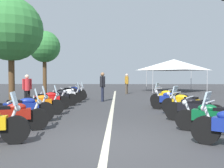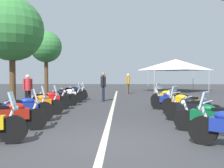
# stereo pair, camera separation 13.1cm
# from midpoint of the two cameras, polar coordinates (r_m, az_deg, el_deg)

# --- Properties ---
(ground_plane) EXTENTS (80.00, 80.00, 0.00)m
(ground_plane) POSITION_cam_midpoint_polar(r_m,az_deg,el_deg) (5.90, -1.33, -13.63)
(ground_plane) COLOR #38383A
(lane_centre_stripe) EXTENTS (26.31, 0.16, 0.01)m
(lane_centre_stripe) POSITION_cam_midpoint_polar(r_m,az_deg,el_deg) (12.02, 0.43, -5.59)
(lane_centre_stripe) COLOR beige
(lane_centre_stripe) RESTS_ON ground_plane
(motorcycle_left_row_1) EXTENTS (0.91, 2.07, 1.21)m
(motorcycle_left_row_1) POSITION_cam_midpoint_polar(r_m,az_deg,el_deg) (7.58, -22.10, -6.67)
(motorcycle_left_row_1) COLOR black
(motorcycle_left_row_1) RESTS_ON ground_plane
(motorcycle_left_row_2) EXTENTS (0.79, 2.15, 1.23)m
(motorcycle_left_row_2) POSITION_cam_midpoint_polar(r_m,az_deg,el_deg) (8.92, -19.63, -5.27)
(motorcycle_left_row_2) COLOR black
(motorcycle_left_row_2) RESTS_ON ground_plane
(motorcycle_left_row_3) EXTENTS (0.68, 2.01, 1.20)m
(motorcycle_left_row_3) POSITION_cam_midpoint_polar(r_m,az_deg,el_deg) (10.30, -16.16, -4.37)
(motorcycle_left_row_3) COLOR black
(motorcycle_left_row_3) RESTS_ON ground_plane
(motorcycle_left_row_4) EXTENTS (0.97, 2.07, 1.00)m
(motorcycle_left_row_4) POSITION_cam_midpoint_polar(r_m,az_deg,el_deg) (11.70, -14.38, -3.61)
(motorcycle_left_row_4) COLOR black
(motorcycle_left_row_4) RESTS_ON ground_plane
(motorcycle_left_row_5) EXTENTS (0.90, 1.98, 1.00)m
(motorcycle_left_row_5) POSITION_cam_midpoint_polar(r_m,az_deg,el_deg) (13.01, -11.87, -3.04)
(motorcycle_left_row_5) COLOR black
(motorcycle_left_row_5) RESTS_ON ground_plane
(motorcycle_left_row_6) EXTENTS (0.88, 1.92, 1.19)m
(motorcycle_left_row_6) POSITION_cam_midpoint_polar(r_m,az_deg,el_deg) (14.44, -10.01, -2.53)
(motorcycle_left_row_6) COLOR black
(motorcycle_left_row_6) RESTS_ON ground_plane
(motorcycle_left_row_7) EXTENTS (0.70, 2.13, 1.19)m
(motorcycle_left_row_7) POSITION_cam_midpoint_polar(r_m,az_deg,el_deg) (15.98, -9.09, -2.10)
(motorcycle_left_row_7) COLOR black
(motorcycle_left_row_7) RESTS_ON ground_plane
(motorcycle_left_row_8) EXTENTS (1.02, 1.99, 0.99)m
(motorcycle_left_row_8) POSITION_cam_midpoint_polar(r_m,az_deg,el_deg) (17.48, -8.87, -1.77)
(motorcycle_left_row_8) COLOR black
(motorcycle_left_row_8) RESTS_ON ground_plane
(motorcycle_right_row_1) EXTENTS (1.24, 1.90, 0.99)m
(motorcycle_right_row_1) POSITION_cam_midpoint_polar(r_m,az_deg,el_deg) (7.27, 22.59, -7.16)
(motorcycle_right_row_1) COLOR black
(motorcycle_right_row_1) RESTS_ON ground_plane
(motorcycle_right_row_2) EXTENTS (1.29, 1.73, 1.22)m
(motorcycle_right_row_2) POSITION_cam_midpoint_polar(r_m,az_deg,el_deg) (8.74, 18.40, -5.44)
(motorcycle_right_row_2) COLOR black
(motorcycle_right_row_2) RESTS_ON ground_plane
(motorcycle_right_row_3) EXTENTS (1.31, 1.73, 1.02)m
(motorcycle_right_row_3) POSITION_cam_midpoint_polar(r_m,az_deg,el_deg) (10.16, 16.87, -4.44)
(motorcycle_right_row_3) COLOR black
(motorcycle_right_row_3) RESTS_ON ground_plane
(motorcycle_right_row_4) EXTENTS (1.31, 1.80, 1.00)m
(motorcycle_right_row_4) POSITION_cam_midpoint_polar(r_m,az_deg,el_deg) (11.52, 13.91, -3.71)
(motorcycle_right_row_4) COLOR black
(motorcycle_right_row_4) RESTS_ON ground_plane
(motorcycle_right_row_5) EXTENTS (1.06, 1.89, 1.22)m
(motorcycle_right_row_5) POSITION_cam_midpoint_polar(r_m,az_deg,el_deg) (12.87, 13.42, -3.05)
(motorcycle_right_row_5) COLOR black
(motorcycle_right_row_5) RESTS_ON ground_plane
(bystander_1) EXTENTS (0.47, 0.32, 1.74)m
(bystander_1) POSITION_cam_midpoint_polar(r_m,az_deg,el_deg) (21.20, 3.90, 0.46)
(bystander_1) COLOR brown
(bystander_1) RESTS_ON ground_plane
(bystander_2) EXTENTS (0.53, 0.32, 1.78)m
(bystander_2) POSITION_cam_midpoint_polar(r_m,az_deg,el_deg) (15.07, -1.79, -0.07)
(bystander_2) COLOR #1E2338
(bystander_2) RESTS_ON ground_plane
(bystander_3) EXTENTS (0.43, 0.36, 1.64)m
(bystander_3) POSITION_cam_midpoint_polar(r_m,az_deg,el_deg) (13.43, -18.61, -0.81)
(bystander_3) COLOR black
(bystander_3) RESTS_ON ground_plane
(roadside_tree_0) EXTENTS (3.44, 3.44, 5.82)m
(roadside_tree_0) POSITION_cam_midpoint_polar(r_m,az_deg,el_deg) (14.82, -21.87, 11.53)
(roadside_tree_0) COLOR brown
(roadside_tree_0) RESTS_ON ground_plane
(roadside_tree_1) EXTENTS (2.61, 2.61, 5.29)m
(roadside_tree_1) POSITION_cam_midpoint_polar(r_m,az_deg,el_deg) (21.50, -14.83, 8.21)
(roadside_tree_1) COLOR brown
(roadside_tree_1) RESTS_ON ground_plane
(event_tent) EXTENTS (5.40, 5.40, 3.20)m
(event_tent) POSITION_cam_midpoint_polar(r_m,az_deg,el_deg) (25.34, 14.63, 4.32)
(event_tent) COLOR white
(event_tent) RESTS_ON ground_plane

